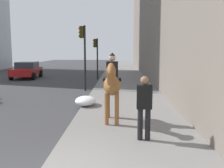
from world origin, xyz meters
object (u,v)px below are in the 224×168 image
Objects in this scene: mounted_horse_near at (112,84)px; car_near_lane at (27,70)px; pedestrian_greeting at (144,104)px; traffic_light_near_curb at (83,47)px; traffic_light_far_curb at (96,52)px.

mounted_horse_near reaches higher than car_near_lane.
pedestrian_greeting is 0.43× the size of traffic_light_near_curb.
traffic_light_far_curb reaches higher than mounted_horse_near.
traffic_light_far_curb is (-0.66, -6.15, 1.57)m from car_near_lane.
pedestrian_greeting is 18.16m from car_near_lane.
traffic_light_near_curb is 1.15× the size of traffic_light_far_curb.
traffic_light_far_curb is (6.24, -0.23, -0.31)m from traffic_light_near_curb.
traffic_light_near_curb reaches higher than car_near_lane.
mounted_horse_near is 0.67× the size of traffic_light_far_curb.
mounted_horse_near is 7.63m from traffic_light_near_curb.
traffic_light_near_curb is (-6.89, -5.92, 1.88)m from car_near_lane.
pedestrian_greeting is (-1.76, -0.88, -0.29)m from mounted_horse_near.
mounted_horse_near is at bearing 26.07° from car_near_lane.
traffic_light_far_curb is at bearing -2.12° from traffic_light_near_curb.
traffic_light_far_curb is (13.52, 1.67, 0.93)m from mounted_horse_near.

